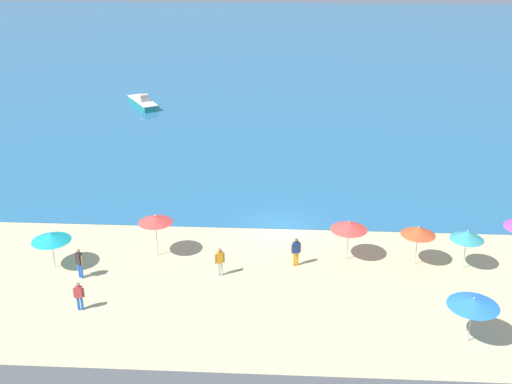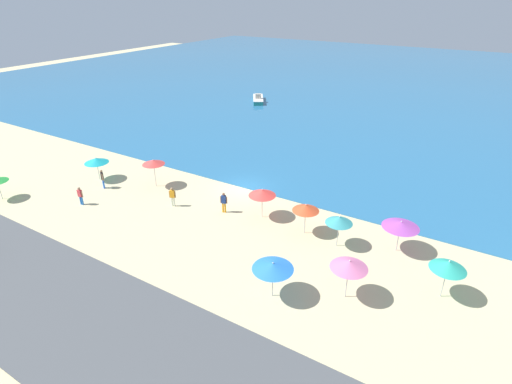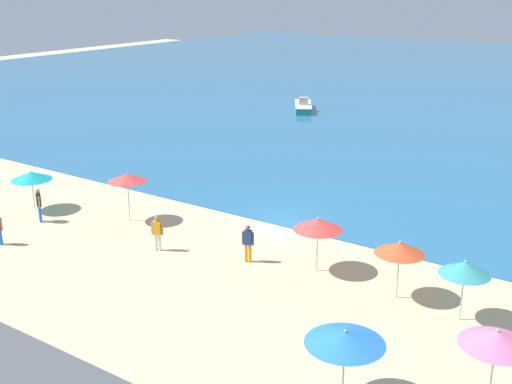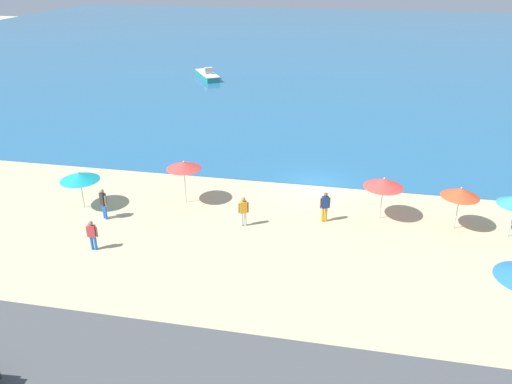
{
  "view_description": "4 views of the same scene",
  "coord_description": "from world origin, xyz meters",
  "px_view_note": "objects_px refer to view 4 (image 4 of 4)",
  "views": [
    {
      "loc": [
        0.43,
        -36.19,
        18.36
      ],
      "look_at": [
        -1.69,
        1.93,
        1.68
      ],
      "focal_mm": 45.0,
      "sensor_mm": 36.0,
      "label": 1
    },
    {
      "loc": [
        17.4,
        -26.89,
        15.89
      ],
      "look_at": [
        3.31,
        -3.52,
        2.02
      ],
      "focal_mm": 28.0,
      "sensor_mm": 36.0,
      "label": 2
    },
    {
      "loc": [
        15.95,
        -25.81,
        11.85
      ],
      "look_at": [
        -1.55,
        -0.24,
        1.65
      ],
      "focal_mm": 45.0,
      "sensor_mm": 36.0,
      "label": 3
    },
    {
      "loc": [
        1.87,
        -28.39,
        13.08
      ],
      "look_at": [
        -3.02,
        -3.51,
        0.94
      ],
      "focal_mm": 35.0,
      "sensor_mm": 36.0,
      "label": 4
    }
  ],
  "objects_px": {
    "beach_umbrella_5": "(384,183)",
    "bather_2": "(243,210)",
    "beach_umbrella_6": "(184,165)",
    "skiff_nearshore": "(207,75)",
    "bather_3": "(325,205)",
    "beach_umbrella_0": "(80,176)",
    "bather_1": "(92,234)",
    "beach_umbrella_7": "(461,193)",
    "bather_0": "(103,202)"
  },
  "relations": [
    {
      "from": "bather_3",
      "to": "bather_2",
      "type": "bearing_deg",
      "value": -162.38
    },
    {
      "from": "beach_umbrella_6",
      "to": "bather_2",
      "type": "relative_size",
      "value": 1.54
    },
    {
      "from": "beach_umbrella_5",
      "to": "beach_umbrella_7",
      "type": "xyz_separation_m",
      "value": [
        3.81,
        -0.39,
        -0.03
      ]
    },
    {
      "from": "beach_umbrella_0",
      "to": "bather_3",
      "type": "distance_m",
      "value": 13.62
    },
    {
      "from": "beach_umbrella_6",
      "to": "beach_umbrella_0",
      "type": "bearing_deg",
      "value": -162.79
    },
    {
      "from": "bather_3",
      "to": "bather_1",
      "type": "bearing_deg",
      "value": -155.06
    },
    {
      "from": "beach_umbrella_7",
      "to": "bather_1",
      "type": "xyz_separation_m",
      "value": [
        -17.59,
        -5.56,
        -1.22
      ]
    },
    {
      "from": "beach_umbrella_7",
      "to": "bather_0",
      "type": "xyz_separation_m",
      "value": [
        -18.52,
        -2.52,
        -1.11
      ]
    },
    {
      "from": "beach_umbrella_5",
      "to": "bather_2",
      "type": "height_order",
      "value": "beach_umbrella_5"
    },
    {
      "from": "beach_umbrella_7",
      "to": "bather_3",
      "type": "height_order",
      "value": "beach_umbrella_7"
    },
    {
      "from": "bather_0",
      "to": "bather_1",
      "type": "xyz_separation_m",
      "value": [
        0.93,
        -3.04,
        -0.12
      ]
    },
    {
      "from": "beach_umbrella_7",
      "to": "bather_0",
      "type": "bearing_deg",
      "value": -172.26
    },
    {
      "from": "beach_umbrella_6",
      "to": "skiff_nearshore",
      "type": "bearing_deg",
      "value": 103.93
    },
    {
      "from": "beach_umbrella_6",
      "to": "bather_3",
      "type": "xyz_separation_m",
      "value": [
        8.04,
        -0.74,
        -1.36
      ]
    },
    {
      "from": "beach_umbrella_7",
      "to": "bather_1",
      "type": "distance_m",
      "value": 18.49
    },
    {
      "from": "beach_umbrella_6",
      "to": "bather_2",
      "type": "distance_m",
      "value": 4.6
    },
    {
      "from": "beach_umbrella_7",
      "to": "bather_0",
      "type": "distance_m",
      "value": 18.72
    },
    {
      "from": "bather_1",
      "to": "skiff_nearshore",
      "type": "height_order",
      "value": "bather_1"
    },
    {
      "from": "beach_umbrella_5",
      "to": "bather_1",
      "type": "bearing_deg",
      "value": -156.65
    },
    {
      "from": "beach_umbrella_0",
      "to": "beach_umbrella_6",
      "type": "bearing_deg",
      "value": 17.21
    },
    {
      "from": "bather_1",
      "to": "bather_2",
      "type": "bearing_deg",
      "value": 29.12
    },
    {
      "from": "beach_umbrella_5",
      "to": "beach_umbrella_6",
      "type": "distance_m",
      "value": 11.0
    },
    {
      "from": "beach_umbrella_0",
      "to": "bather_1",
      "type": "xyz_separation_m",
      "value": [
        2.73,
        -4.06,
        -1.04
      ]
    },
    {
      "from": "beach_umbrella_5",
      "to": "bather_0",
      "type": "distance_m",
      "value": 15.04
    },
    {
      "from": "beach_umbrella_0",
      "to": "beach_umbrella_7",
      "type": "relative_size",
      "value": 0.92
    },
    {
      "from": "beach_umbrella_6",
      "to": "bather_2",
      "type": "height_order",
      "value": "beach_umbrella_6"
    },
    {
      "from": "beach_umbrella_0",
      "to": "beach_umbrella_5",
      "type": "height_order",
      "value": "beach_umbrella_5"
    },
    {
      "from": "beach_umbrella_0",
      "to": "beach_umbrella_5",
      "type": "bearing_deg",
      "value": 6.53
    },
    {
      "from": "beach_umbrella_0",
      "to": "skiff_nearshore",
      "type": "height_order",
      "value": "beach_umbrella_0"
    },
    {
      "from": "beach_umbrella_0",
      "to": "bather_2",
      "type": "distance_m",
      "value": 9.45
    },
    {
      "from": "beach_umbrella_7",
      "to": "bather_0",
      "type": "height_order",
      "value": "beach_umbrella_7"
    },
    {
      "from": "beach_umbrella_0",
      "to": "beach_umbrella_7",
      "type": "height_order",
      "value": "beach_umbrella_7"
    },
    {
      "from": "beach_umbrella_6",
      "to": "beach_umbrella_7",
      "type": "height_order",
      "value": "beach_umbrella_6"
    },
    {
      "from": "bather_1",
      "to": "bather_2",
      "type": "xyz_separation_m",
      "value": [
        6.66,
        3.71,
        0.06
      ]
    },
    {
      "from": "bather_0",
      "to": "skiff_nearshore",
      "type": "xyz_separation_m",
      "value": [
        -3.95,
        33.58,
        -0.58
      ]
    },
    {
      "from": "bather_1",
      "to": "beach_umbrella_6",
      "type": "bearing_deg",
      "value": 64.26
    },
    {
      "from": "beach_umbrella_5",
      "to": "bather_2",
      "type": "bearing_deg",
      "value": -162.53
    },
    {
      "from": "beach_umbrella_5",
      "to": "beach_umbrella_7",
      "type": "height_order",
      "value": "beach_umbrella_5"
    },
    {
      "from": "beach_umbrella_6",
      "to": "beach_umbrella_7",
      "type": "distance_m",
      "value": 14.81
    },
    {
      "from": "beach_umbrella_6",
      "to": "bather_0",
      "type": "bearing_deg",
      "value": -143.67
    },
    {
      "from": "bather_0",
      "to": "bather_3",
      "type": "bearing_deg",
      "value": 9.6
    },
    {
      "from": "beach_umbrella_0",
      "to": "skiff_nearshore",
      "type": "xyz_separation_m",
      "value": [
        -2.14,
        32.57,
        -1.5
      ]
    },
    {
      "from": "skiff_nearshore",
      "to": "bather_3",
      "type": "bearing_deg",
      "value": -63.59
    },
    {
      "from": "bather_0",
      "to": "skiff_nearshore",
      "type": "distance_m",
      "value": 33.82
    },
    {
      "from": "bather_1",
      "to": "skiff_nearshore",
      "type": "distance_m",
      "value": 36.95
    },
    {
      "from": "beach_umbrella_7",
      "to": "skiff_nearshore",
      "type": "xyz_separation_m",
      "value": [
        -22.47,
        31.07,
        -1.69
      ]
    },
    {
      "from": "beach_umbrella_0",
      "to": "beach_umbrella_5",
      "type": "xyz_separation_m",
      "value": [
        16.51,
        1.89,
        0.21
      ]
    },
    {
      "from": "beach_umbrella_7",
      "to": "skiff_nearshore",
      "type": "height_order",
      "value": "beach_umbrella_7"
    },
    {
      "from": "beach_umbrella_6",
      "to": "bather_0",
      "type": "height_order",
      "value": "beach_umbrella_6"
    },
    {
      "from": "bather_0",
      "to": "bather_3",
      "type": "relative_size",
      "value": 1.03
    }
  ]
}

